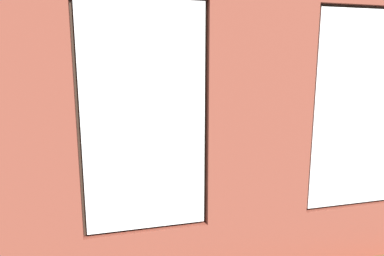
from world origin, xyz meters
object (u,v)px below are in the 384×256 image
object	(u,v)px
couch_left	(304,154)
coffee_table	(173,155)
cup_ceramic	(191,147)
potted_plant_near_tv	(48,201)
couch_by_window	(237,212)
remote_silver	(151,155)
table_plant_small	(163,144)
potted_plant_between_couches	(347,165)
papasan_chair	(175,139)
potted_plant_foreground_right	(60,138)
media_console	(19,190)
tv_flatscreen	(15,148)
potted_plant_beside_window_right	(41,184)
potted_plant_corner_near_left	(266,127)

from	to	relation	value
couch_left	coffee_table	bearing A→B (deg)	-98.42
cup_ceramic	potted_plant_near_tv	distance (m)	2.96
couch_by_window	remote_silver	xyz separation A→B (m)	(0.69, -2.22, 0.14)
couch_left	table_plant_small	distance (m)	2.66
couch_left	cup_ceramic	bearing A→B (deg)	-103.34
coffee_table	potted_plant_between_couches	size ratio (longest dim) A/B	1.03
couch_by_window	coffee_table	world-z (taller)	couch_by_window
papasan_chair	cup_ceramic	bearing A→B (deg)	96.25
papasan_chair	potted_plant_foreground_right	size ratio (longest dim) A/B	1.06
potted_plant_near_tv	table_plant_small	bearing A→B (deg)	-130.55
potted_plant_foreground_right	potted_plant_between_couches	size ratio (longest dim) A/B	0.82
couch_by_window	papasan_chair	distance (m)	3.44
couch_left	media_console	bearing A→B (deg)	-85.99
tv_flatscreen	potted_plant_near_tv	size ratio (longest dim) A/B	1.35
couch_by_window	table_plant_small	world-z (taller)	couch_by_window
tv_flatscreen	potted_plant_beside_window_right	bearing A→B (deg)	109.71
cup_ceramic	papasan_chair	xyz separation A→B (m)	(0.11, -0.96, -0.05)
couch_by_window	tv_flatscreen	bearing A→B (deg)	-30.64
remote_silver	tv_flatscreen	xyz separation A→B (m)	(1.97, 0.64, 0.40)
couch_by_window	potted_plant_corner_near_left	size ratio (longest dim) A/B	1.70
couch_by_window	papasan_chair	bearing A→B (deg)	-89.54
table_plant_small	papasan_chair	size ratio (longest dim) A/B	0.22
potted_plant_between_couches	remote_silver	bearing A→B (deg)	-44.78
tv_flatscreen	coffee_table	bearing A→B (deg)	-162.31
media_console	couch_by_window	bearing A→B (deg)	149.40
couch_left	potted_plant_beside_window_right	bearing A→B (deg)	-64.48
coffee_table	media_console	bearing A→B (deg)	17.75
couch_left	papasan_chair	world-z (taller)	couch_left
potted_plant_between_couches	potted_plant_corner_near_left	distance (m)	3.98
couch_left	media_console	size ratio (longest dim) A/B	1.43
media_console	potted_plant_corner_near_left	xyz separation A→B (m)	(-4.98, -2.35, 0.24)
papasan_chair	potted_plant_corner_near_left	bearing A→B (deg)	-168.20
tv_flatscreen	table_plant_small	bearing A→B (deg)	-158.78
coffee_table	potted_plant_between_couches	xyz separation A→B (m)	(-1.79, 2.29, 0.37)
papasan_chair	potted_plant_beside_window_right	bearing A→B (deg)	60.21
cup_ceramic	papasan_chair	world-z (taller)	papasan_chair
papasan_chair	potted_plant_corner_near_left	size ratio (longest dim) A/B	0.92
tv_flatscreen	potted_plant_foreground_right	xyz separation A→B (m)	(-0.30, -2.30, -0.36)
couch_by_window	cup_ceramic	world-z (taller)	couch_by_window
tv_flatscreen	couch_by_window	bearing A→B (deg)	149.36
couch_left	potted_plant_near_tv	bearing A→B (deg)	-71.65
couch_left	cup_ceramic	size ratio (longest dim) A/B	20.81
potted_plant_near_tv	tv_flatscreen	bearing A→B (deg)	-63.06
couch_by_window	table_plant_small	distance (m)	2.49
cup_ceramic	potted_plant_beside_window_right	xyz separation A→B (m)	(2.14, 2.59, 0.39)
remote_silver	potted_plant_beside_window_right	xyz separation A→B (m)	(1.37, 2.33, 0.42)
potted_plant_between_couches	couch_left	bearing A→B (deg)	-108.56
potted_plant_between_couches	potted_plant_beside_window_right	size ratio (longest dim) A/B	0.92
coffee_table	couch_by_window	bearing A→B (deg)	97.08
coffee_table	media_console	distance (m)	2.50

